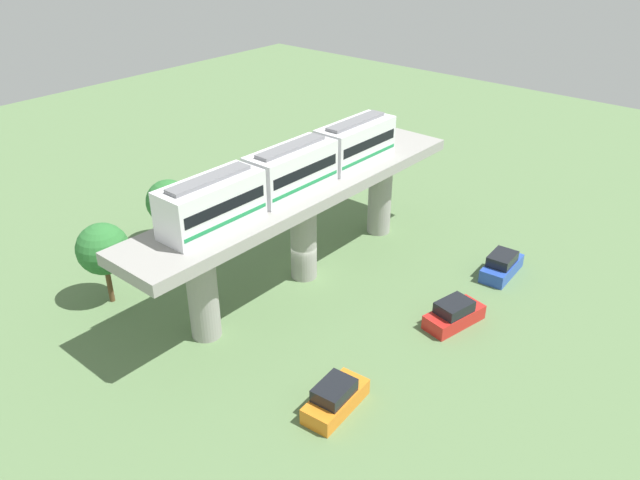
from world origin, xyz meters
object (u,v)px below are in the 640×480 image
object	(u,v)px
parked_car_red	(454,314)
parked_car_blue	(502,266)
tree_near_viaduct	(169,202)
train	(291,170)
parked_car_orange	(335,398)
tree_mid_lot	(103,249)

from	to	relation	value
parked_car_red	parked_car_blue	xyz separation A→B (m)	(0.43, -7.74, 0.00)
tree_near_viaduct	train	bearing A→B (deg)	-170.57
parked_car_orange	train	bearing A→B (deg)	-42.67
train	parked_car_red	xyz separation A→B (m)	(-11.45, -3.03, -8.07)
parked_car_orange	tree_near_viaduct	xyz separation A→B (m)	(22.06, -6.15, 2.87)
train	parked_car_blue	size ratio (longest dim) A/B	4.74
tree_near_viaduct	parked_car_red	bearing A→B (deg)	-167.86
parked_car_blue	tree_mid_lot	world-z (taller)	tree_mid_lot
parked_car_blue	tree_near_viaduct	xyz separation A→B (m)	(22.59, 12.69, 2.87)
train	tree_near_viaduct	bearing A→B (deg)	9.43
parked_car_red	parked_car_blue	size ratio (longest dim) A/B	1.04
parked_car_blue	tree_near_viaduct	world-z (taller)	tree_near_viaduct
parked_car_blue	tree_near_viaduct	size ratio (longest dim) A/B	0.80
tree_mid_lot	parked_car_orange	bearing A→B (deg)	-174.03
parked_car_red	tree_mid_lot	xyz separation A→B (m)	(19.42, 13.04, 3.38)
tree_near_viaduct	parked_car_orange	bearing A→B (deg)	164.41
train	tree_near_viaduct	distance (m)	12.83
parked_car_red	tree_near_viaduct	size ratio (longest dim) A/B	0.83
parked_car_red	tree_near_viaduct	xyz separation A→B (m)	(23.02, 4.95, 2.87)
parked_car_blue	parked_car_orange	distance (m)	18.85
train	tree_mid_lot	world-z (taller)	train
tree_mid_lot	train	bearing A→B (deg)	-128.56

